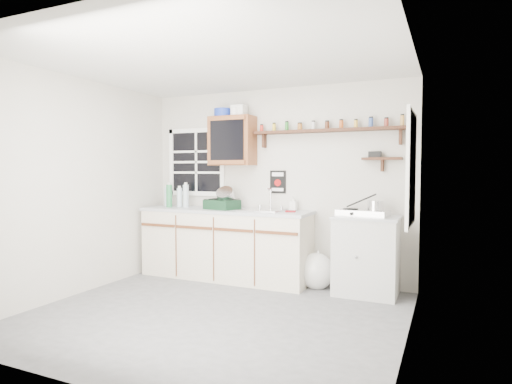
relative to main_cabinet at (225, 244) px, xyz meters
The scene contains 18 objects.
room 1.63m from the main_cabinet, 65.77° to the right, with size 3.64×3.24×2.54m.
main_cabinet is the anchor object (origin of this frame).
right_cabinet 1.84m from the main_cabinet, ahead, with size 0.73×0.57×0.91m.
sink 0.71m from the main_cabinet, ahead, with size 0.52×0.44×0.29m.
upper_cabinet 1.37m from the main_cabinet, 76.32° to the left, with size 0.60×0.32×0.65m.
upper_cabinet_clutter 1.75m from the main_cabinet, 90.86° to the left, with size 0.45×0.24×0.14m.
spice_shelf 1.98m from the main_cabinet, ahead, with size 1.91×0.18×0.34m.
secondary_shelf 2.25m from the main_cabinet, ahead, with size 0.45×0.16×0.24m.
warning_sign 1.08m from the main_cabinet, 24.36° to the left, with size 0.22×0.02×0.30m.
window_back 1.28m from the main_cabinet, 155.10° to the left, with size 0.93×0.03×0.98m.
window_right 2.68m from the main_cabinet, 17.55° to the right, with size 0.03×0.78×1.08m.
water_bottles 1.00m from the main_cabinet, behind, with size 0.40×0.16×0.34m.
dish_rack 0.56m from the main_cabinet, 158.70° to the right, with size 0.47×0.39×0.31m.
soap_bottle 1.06m from the main_cabinet, 12.45° to the left, with size 0.08×0.08×0.18m, color silver.
rag 1.03m from the main_cabinet, ahead, with size 0.12×0.10×0.02m, color maroon.
hotplate 1.86m from the main_cabinet, ahead, with size 0.60×0.37×0.08m.
saucepan 2.01m from the main_cabinet, ahead, with size 0.44×0.20×0.19m.
trash_bag 1.26m from the main_cabinet, ahead, with size 0.43×0.39×0.49m.
Camera 1 is at (2.10, -3.64, 1.44)m, focal length 30.00 mm.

